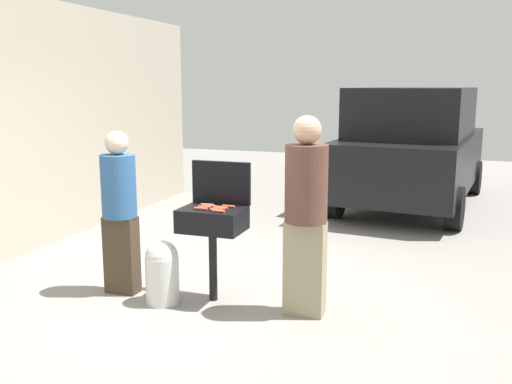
{
  "coord_description": "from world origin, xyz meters",
  "views": [
    {
      "loc": [
        2.29,
        -4.82,
        2.07
      ],
      "look_at": [
        0.42,
        0.5,
        1.0
      ],
      "focal_mm": 39.86,
      "sensor_mm": 36.0,
      "label": 1
    }
  ],
  "objects": [
    {
      "name": "hot_dog_0",
      "position": [
        0.24,
        0.01,
        0.93
      ],
      "size": [
        0.13,
        0.04,
        0.03
      ],
      "primitive_type": "cylinder",
      "rotation": [
        0.0,
        1.57,
        -0.1
      ],
      "color": "#AD4228",
      "rests_on": "bbq_grill"
    },
    {
      "name": "house_wall_side",
      "position": [
        -2.78,
        1.0,
        1.57
      ],
      "size": [
        0.24,
        8.0,
        3.14
      ],
      "primitive_type": "cube",
      "color": "#B2A893",
      "rests_on": "ground"
    },
    {
      "name": "hot_dog_6",
      "position": [
        0.24,
        -0.1,
        0.93
      ],
      "size": [
        0.13,
        0.03,
        0.03
      ],
      "primitive_type": "cylinder",
      "rotation": [
        0.0,
        1.57,
        0.02
      ],
      "color": "#AD4228",
      "rests_on": "bbq_grill"
    },
    {
      "name": "hot_dog_1",
      "position": [
        0.08,
        -0.1,
        0.93
      ],
      "size": [
        0.13,
        0.03,
        0.03
      ],
      "primitive_type": "cylinder",
      "rotation": [
        0.0,
        1.57,
        0.05
      ],
      "color": "#C6593D",
      "rests_on": "bbq_grill"
    },
    {
      "name": "person_right",
      "position": [
        1.07,
        -0.04,
        0.98
      ],
      "size": [
        0.38,
        0.38,
        1.81
      ],
      "rotation": [
        0.0,
        0.0,
        3.08
      ],
      "color": "gray",
      "rests_on": "ground"
    },
    {
      "name": "hot_dog_5",
      "position": [
        0.29,
        0.08,
        0.93
      ],
      "size": [
        0.13,
        0.03,
        0.03
      ],
      "primitive_type": "cylinder",
      "rotation": [
        0.0,
        1.57,
        -0.04
      ],
      "color": "#B74C33",
      "rests_on": "bbq_grill"
    },
    {
      "name": "hot_dog_4",
      "position": [
        0.07,
        0.07,
        0.93
      ],
      "size": [
        0.13,
        0.03,
        0.03
      ],
      "primitive_type": "cylinder",
      "rotation": [
        0.0,
        1.57,
        0.04
      ],
      "color": "#C6593D",
      "rests_on": "bbq_grill"
    },
    {
      "name": "hot_dog_8",
      "position": [
        0.11,
        0.03,
        0.93
      ],
      "size": [
        0.13,
        0.03,
        0.03
      ],
      "primitive_type": "cylinder",
      "rotation": [
        0.0,
        1.57,
        0.06
      ],
      "color": "#B74C33",
      "rests_on": "bbq_grill"
    },
    {
      "name": "person_left",
      "position": [
        -0.8,
        -0.1,
        0.88
      ],
      "size": [
        0.34,
        0.34,
        1.63
      ],
      "rotation": [
        0.0,
        0.0,
        -0.19
      ],
      "color": "#3F3323",
      "rests_on": "ground"
    },
    {
      "name": "propane_tank",
      "position": [
        -0.28,
        -0.23,
        0.32
      ],
      "size": [
        0.32,
        0.32,
        0.62
      ],
      "color": "silver",
      "rests_on": "ground"
    },
    {
      "name": "hot_dog_9",
      "position": [
        0.27,
        -0.14,
        0.93
      ],
      "size": [
        0.13,
        0.04,
        0.03
      ],
      "primitive_type": "cylinder",
      "rotation": [
        0.0,
        1.57,
        -0.1
      ],
      "color": "#C6593D",
      "rests_on": "bbq_grill"
    },
    {
      "name": "hot_dog_2",
      "position": [
        0.26,
        -0.02,
        0.93
      ],
      "size": [
        0.13,
        0.04,
        0.03
      ],
      "primitive_type": "cylinder",
      "rotation": [
        0.0,
        1.57,
        0.09
      ],
      "color": "#B74C33",
      "rests_on": "bbq_grill"
    },
    {
      "name": "hot_dog_3",
      "position": [
        0.09,
        -0.03,
        0.93
      ],
      "size": [
        0.13,
        0.03,
        0.03
      ],
      "primitive_type": "cylinder",
      "rotation": [
        0.0,
        1.57,
        0.02
      ],
      "color": "#B74C33",
      "rests_on": "bbq_grill"
    },
    {
      "name": "hot_dog_7",
      "position": [
        0.24,
        -0.05,
        0.93
      ],
      "size": [
        0.13,
        0.04,
        0.03
      ],
      "primitive_type": "cylinder",
      "rotation": [
        0.0,
        1.57,
        -0.11
      ],
      "color": "#AD4228",
      "rests_on": "bbq_grill"
    },
    {
      "name": "parked_minivan",
      "position": [
        1.61,
        5.22,
        1.03
      ],
      "size": [
        2.42,
        4.58,
        2.02
      ],
      "rotation": [
        0.0,
        0.0,
        3.03
      ],
      "color": "black",
      "rests_on": "ground"
    },
    {
      "name": "bbq_grill",
      "position": [
        0.15,
        0.0,
        0.77
      ],
      "size": [
        0.6,
        0.44,
        0.92
      ],
      "color": "black",
      "rests_on": "ground"
    },
    {
      "name": "ground_plane",
      "position": [
        0.0,
        0.0,
        0.0
      ],
      "size": [
        24.0,
        24.0,
        0.0
      ],
      "primitive_type": "plane",
      "color": "gray"
    },
    {
      "name": "grill_lid_open",
      "position": [
        0.15,
        0.22,
        1.13
      ],
      "size": [
        0.6,
        0.05,
        0.42
      ],
      "primitive_type": "cube",
      "color": "black",
      "rests_on": "bbq_grill"
    }
  ]
}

